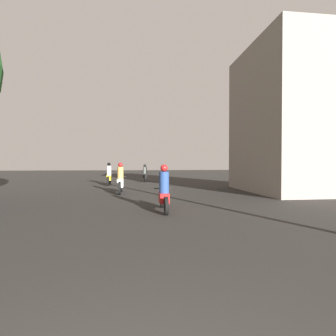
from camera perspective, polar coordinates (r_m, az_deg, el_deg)
motorcycle_red at (r=8.64m, az=-0.89°, el=-5.29°), size 0.60×1.94×1.54m
motorcycle_white at (r=14.00m, az=-10.31°, el=-2.81°), size 0.60×2.17×1.62m
motorcycle_yellow at (r=19.50m, az=-12.70°, el=-1.73°), size 0.60×1.96×1.63m
motorcycle_black at (r=22.78m, az=-5.06°, el=-1.44°), size 0.60×2.11×1.50m
building_right_near at (r=16.14m, az=23.97°, el=9.62°), size 4.02×6.39×8.02m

